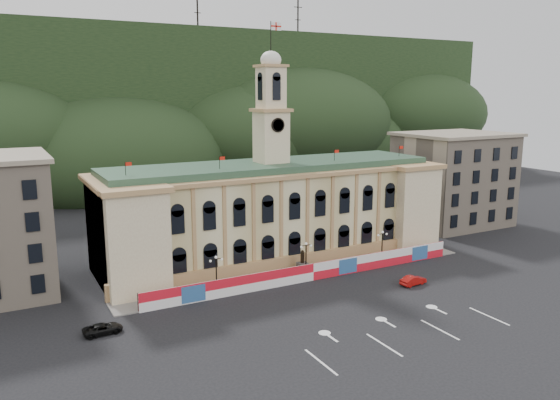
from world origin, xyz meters
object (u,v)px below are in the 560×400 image
red_sedan (413,280)px  black_suv (103,329)px  lamp_center (306,256)px  statue (302,267)px

red_sedan → black_suv: bearing=79.2°
lamp_center → black_suv: size_ratio=1.15×
statue → black_suv: size_ratio=0.83×
statue → red_sedan: (11.39, -11.27, -0.52)m
black_suv → statue: bearing=-80.5°
lamp_center → red_sedan: size_ratio=1.24×
lamp_center → red_sedan: bearing=-42.0°
lamp_center → black_suv: 30.69m
lamp_center → red_sedan: 15.52m
black_suv → lamp_center: bearing=-82.3°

